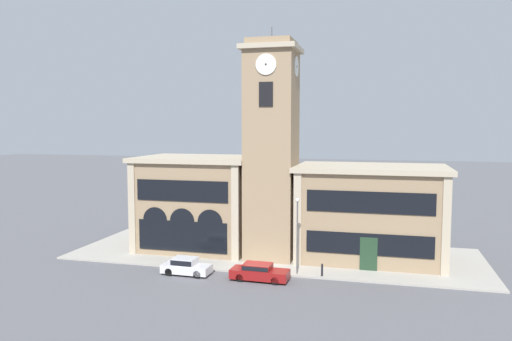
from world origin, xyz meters
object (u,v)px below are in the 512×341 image
Objects in this scene: parked_car_near at (186,266)px; bollard at (322,270)px; parked_car_mid at (259,272)px; street_lamp at (297,225)px.

bollard is at bearing 11.51° from parked_car_near.
street_lamp is (2.80, 2.19, 3.63)m from parked_car_mid.
street_lamp reaches higher than parked_car_near.
parked_car_near is at bearing -178.38° from parked_car_mid.
parked_car_mid reaches higher than bollard.
street_lamp is at bearing 14.83° from parked_car_near.
parked_car_mid is at bearing -142.08° from street_lamp.
street_lamp is at bearing 39.54° from parked_car_mid.
street_lamp is 6.16× the size of bollard.
street_lamp is 4.29m from bollard.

